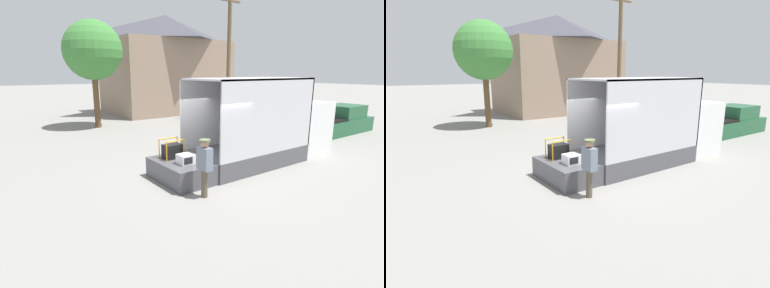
% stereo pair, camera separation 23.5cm
% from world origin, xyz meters
% --- Properties ---
extents(ground_plane, '(160.00, 160.00, 0.00)m').
position_xyz_m(ground_plane, '(0.00, 0.00, 0.00)').
color(ground_plane, gray).
extents(box_truck, '(6.43, 2.22, 3.22)m').
position_xyz_m(box_truck, '(3.87, 0.00, 0.96)').
color(box_truck, white).
rests_on(box_truck, ground).
extents(tailgate_deck, '(1.43, 2.11, 0.66)m').
position_xyz_m(tailgate_deck, '(-0.72, 0.00, 0.33)').
color(tailgate_deck, '#4C4C51').
rests_on(tailgate_deck, ground).
extents(microwave, '(0.48, 0.43, 0.30)m').
position_xyz_m(microwave, '(-0.76, -0.35, 0.81)').
color(microwave, white).
rests_on(microwave, tailgate_deck).
extents(portable_generator, '(0.74, 0.51, 0.64)m').
position_xyz_m(portable_generator, '(-0.74, 0.44, 0.90)').
color(portable_generator, black).
rests_on(portable_generator, tailgate_deck).
extents(worker_person, '(0.30, 0.44, 1.66)m').
position_xyz_m(worker_person, '(-0.93, -1.50, 1.02)').
color(worker_person, brown).
rests_on(worker_person, ground).
extents(pickup_truck_green, '(4.86, 1.82, 1.56)m').
position_xyz_m(pickup_truck_green, '(10.99, 1.21, 0.63)').
color(pickup_truck_green, '#1E5633').
rests_on(pickup_truck_green, ground).
extents(house_backdrop, '(10.28, 6.87, 8.01)m').
position_xyz_m(house_backdrop, '(8.04, 15.30, 4.08)').
color(house_backdrop, gray).
rests_on(house_backdrop, ground).
extents(utility_pole, '(1.80, 0.28, 8.73)m').
position_xyz_m(utility_pole, '(9.26, 8.75, 4.53)').
color(utility_pole, brown).
rests_on(utility_pole, ground).
extents(street_tree, '(3.50, 3.50, 6.42)m').
position_xyz_m(street_tree, '(0.31, 10.92, 4.64)').
color(street_tree, brown).
rests_on(street_tree, ground).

